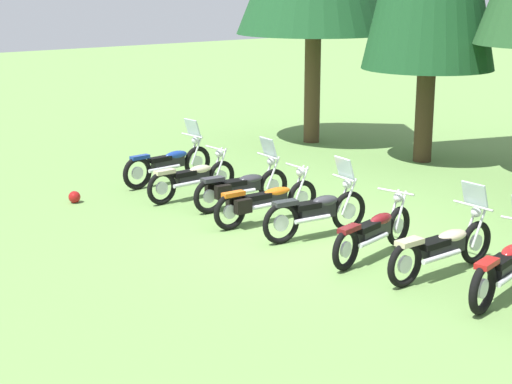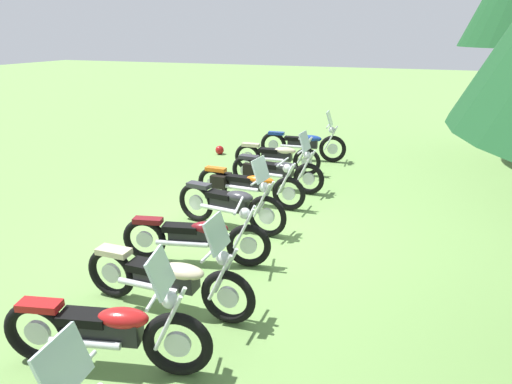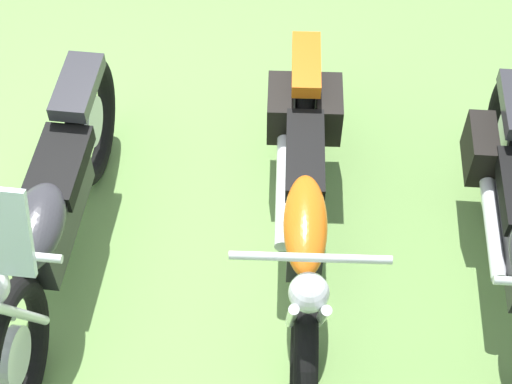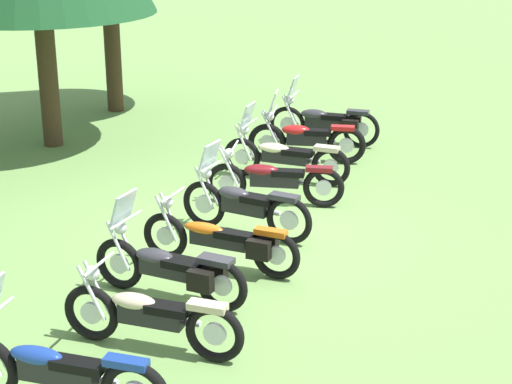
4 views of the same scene
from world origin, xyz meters
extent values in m
plane|color=#6B934C|center=(0.00, 0.00, 0.00)|extent=(80.00, 80.00, 0.00)
cube|color=black|center=(-5.02, -0.07, 0.47)|extent=(0.23, 0.83, 0.24)
ellipsoid|color=navy|center=(-5.04, 0.16, 0.62)|extent=(0.26, 0.59, 0.18)
cube|color=black|center=(-5.00, -0.30, 0.59)|extent=(0.24, 0.56, 0.10)
cube|color=navy|center=(-4.96, -0.81, 0.70)|extent=(0.19, 0.45, 0.08)
cylinder|color=silver|center=(-4.90, -0.24, 0.39)|extent=(0.14, 0.82, 0.08)
torus|color=black|center=(-3.64, 0.41, 0.35)|extent=(0.14, 0.69, 0.69)
cylinder|color=silver|center=(-3.64, 0.41, 0.35)|extent=(0.06, 0.27, 0.26)
torus|color=black|center=(-3.57, -1.11, 0.35)|extent=(0.14, 0.69, 0.69)
cylinder|color=silver|center=(-3.57, -1.11, 0.35)|extent=(0.06, 0.27, 0.26)
cube|color=black|center=(-3.61, -0.35, 0.45)|extent=(0.23, 0.76, 0.23)
ellipsoid|color=beige|center=(-3.62, -0.14, 0.59)|extent=(0.26, 0.55, 0.18)
cube|color=black|center=(-3.60, -0.56, 0.56)|extent=(0.25, 0.51, 0.10)
cube|color=beige|center=(-3.58, -1.03, 0.67)|extent=(0.20, 0.45, 0.08)
cylinder|color=silver|center=(-3.71, 0.35, 0.64)|extent=(0.06, 0.34, 0.65)
cylinder|color=silver|center=(-3.57, 0.35, 0.64)|extent=(0.06, 0.34, 0.65)
cylinder|color=silver|center=(-3.64, 0.27, 0.98)|extent=(0.68, 0.07, 0.04)
sphere|color=silver|center=(-3.64, 0.36, 0.86)|extent=(0.18, 0.18, 0.17)
cylinder|color=silver|center=(-3.48, -0.51, 0.37)|extent=(0.12, 0.76, 0.08)
torus|color=black|center=(-2.35, 0.79, 0.35)|extent=(0.16, 0.70, 0.70)
cylinder|color=silver|center=(-2.35, 0.79, 0.35)|extent=(0.07, 0.27, 0.26)
torus|color=black|center=(-2.45, -0.72, 0.35)|extent=(0.16, 0.70, 0.70)
cylinder|color=silver|center=(-2.45, -0.72, 0.35)|extent=(0.07, 0.27, 0.26)
cube|color=black|center=(-2.40, 0.04, 0.44)|extent=(0.29, 0.76, 0.21)
ellipsoid|color=#2D2D33|center=(-2.38, 0.24, 0.57)|extent=(0.33, 0.55, 0.16)
cube|color=black|center=(-2.41, -0.17, 0.54)|extent=(0.31, 0.52, 0.10)
cube|color=#2D2D33|center=(-2.45, -0.64, 0.67)|extent=(0.24, 0.45, 0.08)
cylinder|color=silver|center=(-2.44, 0.74, 0.65)|extent=(0.07, 0.34, 0.65)
cylinder|color=silver|center=(-2.26, 0.72, 0.65)|extent=(0.07, 0.34, 0.65)
cylinder|color=silver|center=(-2.36, 0.65, 0.98)|extent=(0.71, 0.09, 0.04)
sphere|color=silver|center=(-2.35, 0.74, 0.86)|extent=(0.18, 0.18, 0.17)
cylinder|color=silver|center=(-2.26, -0.14, 0.37)|extent=(0.13, 0.75, 0.08)
cube|color=silver|center=(-2.36, 0.67, 1.16)|extent=(0.45, 0.18, 0.39)
cube|color=black|center=(-2.62, -0.50, 0.45)|extent=(0.16, 0.33, 0.26)
cube|color=black|center=(-2.25, -0.53, 0.45)|extent=(0.16, 0.33, 0.26)
torus|color=black|center=(-1.28, 0.66, 0.34)|extent=(0.13, 0.69, 0.69)
cylinder|color=silver|center=(-1.28, 0.66, 0.34)|extent=(0.06, 0.26, 0.26)
torus|color=black|center=(-1.34, -1.02, 0.34)|extent=(0.13, 0.69, 0.69)
cylinder|color=silver|center=(-1.34, -1.02, 0.34)|extent=(0.06, 0.26, 0.26)
cube|color=black|center=(-1.31, -0.18, 0.43)|extent=(0.20, 0.84, 0.20)
ellipsoid|color=#D16014|center=(-1.30, 0.05, 0.56)|extent=(0.23, 0.60, 0.16)
cube|color=black|center=(-1.32, -0.41, 0.53)|extent=(0.21, 0.56, 0.10)
cube|color=#D16014|center=(-1.34, -0.94, 0.66)|extent=(0.17, 0.44, 0.08)
cylinder|color=silver|center=(-1.35, 0.60, 0.64)|extent=(0.05, 0.34, 0.65)
cylinder|color=silver|center=(-1.22, 0.60, 0.64)|extent=(0.05, 0.34, 0.65)
cylinder|color=silver|center=(-1.29, 0.52, 0.98)|extent=(0.66, 0.06, 0.04)
sphere|color=silver|center=(-1.29, 0.61, 0.86)|extent=(0.18, 0.18, 0.17)
cylinder|color=silver|center=(-1.21, -0.37, 0.36)|extent=(0.11, 0.84, 0.08)
cube|color=black|center=(-1.47, -0.82, 0.44)|extent=(0.15, 0.32, 0.26)
cube|color=black|center=(-1.20, -0.83, 0.44)|extent=(0.15, 0.32, 0.26)
torus|color=black|center=(0.01, 0.65, 0.37)|extent=(0.18, 0.74, 0.74)
cylinder|color=silver|center=(0.01, 0.65, 0.37)|extent=(0.08, 0.29, 0.29)
torus|color=black|center=(-0.15, -0.79, 0.37)|extent=(0.18, 0.74, 0.74)
cylinder|color=silver|center=(-0.15, -0.79, 0.37)|extent=(0.08, 0.29, 0.29)
cube|color=black|center=(-0.07, -0.07, 0.48)|extent=(0.29, 0.74, 0.25)
ellipsoid|color=#2D2D33|center=(-0.05, 0.13, 0.64)|extent=(0.32, 0.54, 0.20)
cube|color=black|center=(-0.09, -0.27, 0.61)|extent=(0.30, 0.50, 0.10)
cube|color=#2D2D33|center=(-0.14, -0.71, 0.72)|extent=(0.24, 0.46, 0.08)
cylinder|color=silver|center=(-0.07, 0.60, 0.67)|extent=(0.08, 0.34, 0.65)
cylinder|color=silver|center=(0.09, 0.59, 0.67)|extent=(0.08, 0.34, 0.65)
cylinder|color=silver|center=(0.00, 0.51, 1.00)|extent=(0.61, 0.10, 0.04)
sphere|color=silver|center=(0.01, 0.60, 0.88)|extent=(0.19, 0.19, 0.17)
cylinder|color=silver|center=(0.05, -0.24, 0.39)|extent=(0.16, 0.72, 0.08)
cube|color=silver|center=(0.00, 0.53, 1.18)|extent=(0.45, 0.20, 0.39)
torus|color=black|center=(1.13, 0.76, 0.34)|extent=(0.26, 0.69, 0.68)
cylinder|color=silver|center=(1.13, 0.76, 0.34)|extent=(0.11, 0.26, 0.26)
torus|color=black|center=(1.49, -0.82, 0.34)|extent=(0.26, 0.69, 0.68)
cylinder|color=silver|center=(1.49, -0.82, 0.34)|extent=(0.11, 0.26, 0.26)
cube|color=black|center=(1.31, -0.03, 0.45)|extent=(0.36, 0.82, 0.24)
ellipsoid|color=maroon|center=(1.26, 0.18, 0.60)|extent=(0.35, 0.61, 0.19)
cube|color=black|center=(1.36, -0.25, 0.57)|extent=(0.33, 0.57, 0.10)
cube|color=maroon|center=(1.47, -0.75, 0.66)|extent=(0.26, 0.47, 0.08)
cylinder|color=silver|center=(1.08, 0.68, 0.64)|extent=(0.12, 0.34, 0.65)
cylinder|color=silver|center=(1.21, 0.71, 0.64)|extent=(0.12, 0.34, 0.65)
cylinder|color=silver|center=(1.16, 0.62, 0.98)|extent=(0.68, 0.19, 0.04)
sphere|color=silver|center=(1.14, 0.71, 0.86)|extent=(0.20, 0.20, 0.17)
cylinder|color=silver|center=(1.46, -0.18, 0.36)|extent=(0.26, 0.80, 0.08)
torus|color=black|center=(2.53, 1.05, 0.35)|extent=(0.11, 0.71, 0.71)
cylinder|color=silver|center=(2.53, 1.05, 0.35)|extent=(0.05, 0.27, 0.27)
torus|color=black|center=(2.55, -0.63, 0.35)|extent=(0.11, 0.71, 0.71)
cylinder|color=silver|center=(2.55, -0.63, 0.35)|extent=(0.05, 0.27, 0.27)
cube|color=black|center=(2.54, 0.21, 0.45)|extent=(0.24, 0.83, 0.22)
ellipsoid|color=beige|center=(2.54, 0.44, 0.59)|extent=(0.29, 0.59, 0.17)
cube|color=black|center=(2.54, -0.02, 0.56)|extent=(0.27, 0.56, 0.10)
cube|color=beige|center=(2.55, -0.55, 0.68)|extent=(0.22, 0.44, 0.08)
cylinder|color=silver|center=(2.45, 0.98, 0.65)|extent=(0.05, 0.34, 0.65)
cylinder|color=silver|center=(2.62, 0.99, 0.65)|extent=(0.05, 0.34, 0.65)
cylinder|color=silver|center=(2.54, 0.91, 0.99)|extent=(0.75, 0.04, 0.04)
sphere|color=silver|center=(2.53, 1.00, 0.87)|extent=(0.17, 0.17, 0.17)
cylinder|color=silver|center=(2.69, 0.02, 0.37)|extent=(0.09, 0.83, 0.08)
cube|color=silver|center=(2.54, 0.93, 1.17)|extent=(0.44, 0.16, 0.39)
torus|color=black|center=(3.53, 0.93, 0.37)|extent=(0.29, 0.74, 0.74)
cylinder|color=silver|center=(3.53, 0.93, 0.37)|extent=(0.11, 0.28, 0.28)
torus|color=black|center=(3.88, -0.55, 0.37)|extent=(0.29, 0.74, 0.74)
cylinder|color=silver|center=(3.88, -0.55, 0.37)|extent=(0.11, 0.28, 0.28)
cube|color=black|center=(3.70, 0.19, 0.48)|extent=(0.38, 0.78, 0.25)
ellipsoid|color=#B21919|center=(3.66, 0.39, 0.63)|extent=(0.38, 0.58, 0.20)
cube|color=black|center=(3.75, -0.01, 0.60)|extent=(0.35, 0.54, 0.10)
cube|color=#B21919|center=(3.86, -0.47, 0.71)|extent=(0.29, 0.47, 0.08)
cylinder|color=silver|center=(3.47, 0.85, 0.67)|extent=(0.12, 0.34, 0.65)
cylinder|color=silver|center=(3.62, 0.89, 0.67)|extent=(0.12, 0.34, 0.65)
cylinder|color=silver|center=(3.56, 0.79, 1.00)|extent=(0.73, 0.21, 0.04)
sphere|color=silver|center=(3.54, 0.88, 0.88)|extent=(0.20, 0.20, 0.17)
cylinder|color=silver|center=(3.87, 0.06, 0.39)|extent=(0.25, 0.75, 0.08)
cube|color=silver|center=(3.56, 0.81, 1.18)|extent=(0.46, 0.25, 0.39)
torus|color=black|center=(4.89, 0.99, 0.37)|extent=(0.16, 0.75, 0.75)
cylinder|color=silver|center=(4.89, 0.99, 0.37)|extent=(0.08, 0.30, 0.30)
torus|color=black|center=(5.03, -0.54, 0.37)|extent=(0.16, 0.75, 0.75)
cylinder|color=silver|center=(5.03, -0.54, 0.37)|extent=(0.08, 0.30, 0.30)
cube|color=black|center=(4.96, 0.23, 0.48)|extent=(0.29, 0.78, 0.24)
ellipsoid|color=#2D2D33|center=(4.94, 0.44, 0.63)|extent=(0.32, 0.56, 0.19)
cube|color=black|center=(4.98, 0.02, 0.60)|extent=(0.30, 0.53, 0.10)
cube|color=#2D2D33|center=(5.02, -0.46, 0.73)|extent=(0.24, 0.46, 0.08)
cylinder|color=silver|center=(4.81, 0.93, 0.67)|extent=(0.07, 0.34, 0.65)
cylinder|color=silver|center=(4.98, 0.94, 0.67)|extent=(0.07, 0.34, 0.65)
cylinder|color=silver|center=(4.90, 0.85, 1.01)|extent=(0.73, 0.10, 0.04)
sphere|color=silver|center=(4.90, 0.94, 0.89)|extent=(0.18, 0.18, 0.17)
cylinder|color=silver|center=(5.11, 0.07, 0.39)|extent=(0.15, 0.76, 0.08)
cube|color=silver|center=(4.90, 0.87, 1.19)|extent=(0.45, 0.19, 0.39)
cube|color=black|center=(4.83, -0.35, 0.47)|extent=(0.17, 0.33, 0.26)
cube|color=black|center=(5.18, -0.32, 0.47)|extent=(0.17, 0.33, 0.26)
cylinder|color=#42301E|center=(2.94, 5.39, 1.34)|extent=(0.39, 0.39, 2.68)
cylinder|color=#42301E|center=(5.92, 5.66, 1.50)|extent=(0.38, 0.38, 2.99)
camera|label=1|loc=(10.18, -9.28, 4.44)|focal=56.96mm
camera|label=2|loc=(6.83, 3.02, 3.36)|focal=31.91mm
camera|label=3|loc=(-1.08, 2.37, 3.75)|focal=58.14mm
camera|label=4|loc=(-11.02, -4.49, 4.95)|focal=59.11mm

